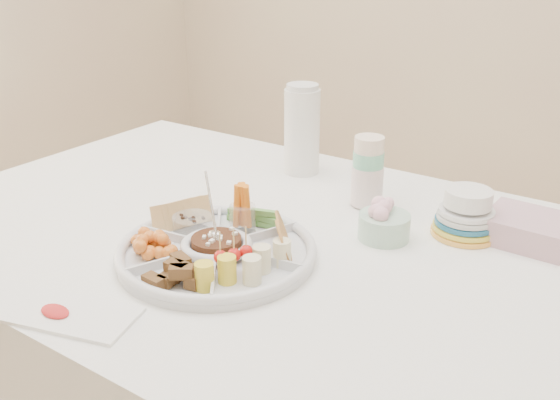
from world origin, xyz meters
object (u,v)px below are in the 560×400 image
Objects in this scene: party_tray at (217,248)px; thermos at (302,128)px; dining_table at (254,372)px; plate_stack at (466,215)px.

party_tray is 0.53m from thermos.
thermos is (-0.10, 0.35, 0.50)m from dining_table.
thermos is 0.51m from plate_stack.
party_tray is 2.76× the size of plate_stack.
dining_table is 4.00× the size of party_tray.
plate_stack reaches higher than party_tray.
thermos is at bearing 103.95° from party_tray.
party_tray is (0.03, -0.15, 0.40)m from dining_table.
plate_stack is at bearing -14.74° from thermos.
thermos is 1.73× the size of plate_stack.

